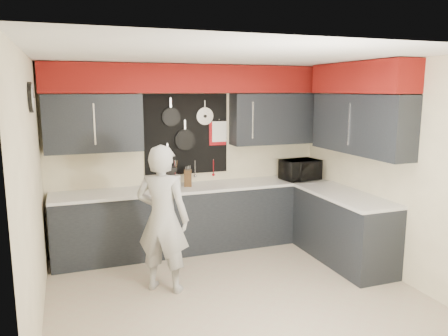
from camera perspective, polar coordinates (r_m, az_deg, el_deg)
name	(u,v)px	position (r m, az deg, el deg)	size (l,w,h in m)	color
ground	(233,291)	(5.15, 1.12, -15.75)	(4.00, 4.00, 0.00)	tan
back_wall_assembly	(193,107)	(6.16, -4.13, 7.89)	(4.00, 0.36, 2.60)	#FAEDC1
right_wall_assembly	(363,115)	(5.79, 17.71, 6.63)	(0.36, 3.50, 2.60)	#FAEDC1
left_wall_assembly	(33,190)	(4.45, -23.67, -2.62)	(0.05, 3.50, 2.60)	#FAEDC1
base_cabinets	(236,220)	(6.13, 1.63, -6.85)	(3.95, 2.20, 0.92)	black
microwave	(300,170)	(6.65, 9.90, -0.22)	(0.55, 0.37, 0.30)	black
knife_block	(188,178)	(6.12, -4.75, -1.33)	(0.11, 0.11, 0.23)	#372411
utensil_crock	(176,181)	(6.09, -6.30, -1.69)	(0.13, 0.13, 0.17)	white
coffee_maker	(169,177)	(6.04, -7.14, -1.18)	(0.17, 0.20, 0.30)	black
person	(163,219)	(4.93, -8.01, -6.61)	(0.61, 0.40, 1.67)	#ACACA9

